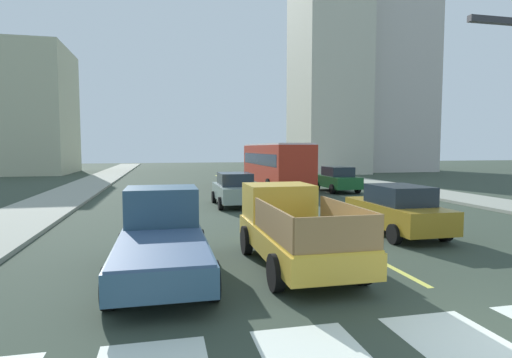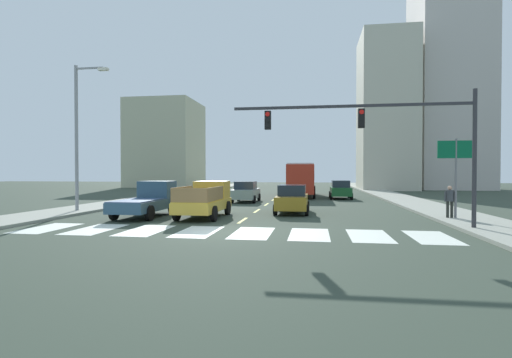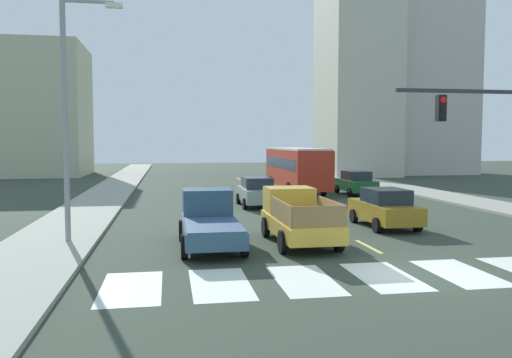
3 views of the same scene
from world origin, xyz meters
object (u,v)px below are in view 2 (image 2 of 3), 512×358
Objects in this scene: pickup_dark at (149,200)px; streetlight_left at (79,132)px; pickup_stakebed at (206,200)px; traffic_signal_gantry at (390,132)px; sedan_near_right at (292,199)px; sedan_mid at (340,190)px; city_bus at (302,177)px; sedan_near_left at (246,192)px; direction_sign_green at (455,161)px; pedestrian_waiting at (450,199)px.

pickup_dark is 0.58× the size of streetlight_left.
traffic_signal_gantry is at bearing -17.94° from pickup_stakebed.
sedan_near_right is 14.06m from sedan_mid.
city_bus is (4.72, 18.87, 1.02)m from pickup_stakebed.
streetlight_left is (-12.92, -1.72, 4.11)m from sedan_near_right.
pickup_dark is at bearing -11.75° from streetlight_left.
sedan_near_right is 1.00× the size of sedan_near_left.
pickup_stakebed is at bearing -148.42° from sedan_near_right.
direction_sign_green is at bearing -39.53° from sedan_near_left.
sedan_near_left is at bearing 140.07° from direction_sign_green.
pickup_stakebed is 0.48× the size of city_bus.
pickup_stakebed is at bearing -5.92° from streetlight_left.
pickup_stakebed is 12.87m from pedestrian_waiting.
sedan_near_left is 16.79m from direction_sign_green.
pickup_stakebed is 1.00× the size of pickup_dark.
direction_sign_green is at bearing -0.67° from pickup_dark.
streetlight_left reaches higher than pickup_stakebed.
pedestrian_waiting is at bearing -13.46° from sedan_near_right.
sedan_mid is (8.08, 5.31, 0.00)m from sedan_near_left.
sedan_near_right is (4.66, 2.57, -0.08)m from pickup_stakebed.
pickup_dark reaches higher than sedan_near_right.
direction_sign_green is (3.85, 3.51, -1.22)m from traffic_signal_gantry.
direction_sign_green reaches higher than sedan_mid.
pedestrian_waiting is (12.87, 0.20, 0.18)m from pickup_stakebed.
traffic_signal_gantry reaches higher than sedan_near_left.
sedan_mid is 2.68× the size of pedestrian_waiting.
pickup_dark is 16.54m from direction_sign_green.
traffic_signal_gantry is 1.16× the size of streetlight_left.
streetlight_left is (-17.51, 4.24, 0.72)m from traffic_signal_gantry.
pickup_stakebed is 18.18m from sedan_mid.
pedestrian_waiting is at bearing -0.39° from pickup_dark.
sedan_mid is (3.75, 13.55, 0.00)m from sedan_near_right.
pickup_dark is 8.42m from sedan_near_right.
traffic_signal_gantry reaches higher than pedestrian_waiting.
sedan_near_left is at bearing -144.40° from sedan_mid.
direction_sign_green is at bearing 2.70° from pickup_stakebed.
pickup_stakebed reaches higher than pedestrian_waiting.
streetlight_left is (-8.59, -9.96, 4.11)m from sedan_near_left.
direction_sign_green is 0.47× the size of streetlight_left.
sedan_near_left is at bearing 69.97° from pickup_dark.
city_bus is 2.45× the size of sedan_near_left.
sedan_near_right is at bearing 127.63° from traffic_signal_gantry.
pickup_stakebed is 1.24× the size of direction_sign_green.
pickup_stakebed is 1.18× the size of sedan_near_left.
sedan_near_left is at bearing 122.14° from traffic_signal_gantry.
pickup_dark is (-3.30, -0.17, -0.02)m from pickup_stakebed.
sedan_mid is 0.42× the size of traffic_signal_gantry.
pickup_stakebed is 13.26m from direction_sign_green.
sedan_near_right is 8.25m from traffic_signal_gantry.
sedan_near_right and sedan_mid have the same top height.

